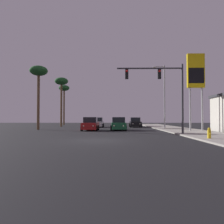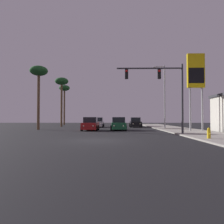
{
  "view_description": "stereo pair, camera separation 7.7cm",
  "coord_description": "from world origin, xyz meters",
  "px_view_note": "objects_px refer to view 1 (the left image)",
  "views": [
    {
      "loc": [
        1.23,
        -15.15,
        1.53
      ],
      "look_at": [
        0.83,
        11.7,
        2.31
      ],
      "focal_mm": 35.0,
      "sensor_mm": 36.0,
      "label": 1
    },
    {
      "loc": [
        1.31,
        -15.15,
        1.53
      ],
      "look_at": [
        0.83,
        11.7,
        2.31
      ],
      "focal_mm": 35.0,
      "sensor_mm": 36.0,
      "label": 2
    }
  ],
  "objects_px": {
    "street_lamp": "(164,93)",
    "palm_tree_near": "(39,74)",
    "car_green": "(118,124)",
    "gas_station_sign": "(196,75)",
    "car_red": "(90,124)",
    "traffic_light_mast": "(164,85)",
    "car_black": "(135,123)",
    "fire_hydrant": "(209,133)",
    "palm_tree_far": "(64,90)",
    "palm_tree_mid": "(61,84)",
    "car_silver": "(98,123)"
  },
  "relations": [
    {
      "from": "palm_tree_far",
      "to": "palm_tree_mid",
      "type": "bearing_deg",
      "value": -79.4
    },
    {
      "from": "fire_hydrant",
      "to": "palm_tree_near",
      "type": "height_order",
      "value": "palm_tree_near"
    },
    {
      "from": "car_silver",
      "to": "car_red",
      "type": "distance_m",
      "value": 10.18
    },
    {
      "from": "car_silver",
      "to": "palm_tree_mid",
      "type": "xyz_separation_m",
      "value": [
        -6.72,
        1.36,
        6.98
      ]
    },
    {
      "from": "street_lamp",
      "to": "palm_tree_near",
      "type": "bearing_deg",
      "value": -172.88
    },
    {
      "from": "car_green",
      "to": "gas_station_sign",
      "type": "relative_size",
      "value": 0.48
    },
    {
      "from": "palm_tree_near",
      "to": "street_lamp",
      "type": "bearing_deg",
      "value": 7.12
    },
    {
      "from": "car_black",
      "to": "fire_hydrant",
      "type": "distance_m",
      "value": 22.62
    },
    {
      "from": "car_red",
      "to": "street_lamp",
      "type": "bearing_deg",
      "value": -159.26
    },
    {
      "from": "car_green",
      "to": "palm_tree_far",
      "type": "relative_size",
      "value": 0.48
    },
    {
      "from": "fire_hydrant",
      "to": "car_silver",
      "type": "bearing_deg",
      "value": 113.38
    },
    {
      "from": "car_green",
      "to": "gas_station_sign",
      "type": "distance_m",
      "value": 11.12
    },
    {
      "from": "fire_hydrant",
      "to": "car_black",
      "type": "bearing_deg",
      "value": 98.02
    },
    {
      "from": "palm_tree_far",
      "to": "palm_tree_near",
      "type": "distance_m",
      "value": 20.04
    },
    {
      "from": "fire_hydrant",
      "to": "gas_station_sign",
      "type": "bearing_deg",
      "value": 74.29
    },
    {
      "from": "car_silver",
      "to": "car_black",
      "type": "bearing_deg",
      "value": -178.81
    },
    {
      "from": "gas_station_sign",
      "to": "palm_tree_mid",
      "type": "xyz_separation_m",
      "value": [
        -19.21,
        13.57,
        1.13
      ]
    },
    {
      "from": "car_silver",
      "to": "traffic_light_mast",
      "type": "xyz_separation_m",
      "value": [
        7.59,
        -17.45,
        3.9
      ]
    },
    {
      "from": "car_green",
      "to": "car_red",
      "type": "bearing_deg",
      "value": 10.06
    },
    {
      "from": "car_silver",
      "to": "palm_tree_mid",
      "type": "bearing_deg",
      "value": -10.99
    },
    {
      "from": "car_silver",
      "to": "palm_tree_far",
      "type": "distance_m",
      "value": 15.93
    },
    {
      "from": "palm_tree_mid",
      "to": "palm_tree_far",
      "type": "distance_m",
      "value": 10.17
    },
    {
      "from": "car_black",
      "to": "gas_station_sign",
      "type": "distance_m",
      "value": 14.88
    },
    {
      "from": "palm_tree_far",
      "to": "street_lamp",
      "type": "bearing_deg",
      "value": -43.85
    },
    {
      "from": "car_red",
      "to": "palm_tree_near",
      "type": "xyz_separation_m",
      "value": [
        -7.22,
        1.55,
        6.73
      ]
    },
    {
      "from": "car_red",
      "to": "traffic_light_mast",
      "type": "bearing_deg",
      "value": 137.23
    },
    {
      "from": "fire_hydrant",
      "to": "palm_tree_mid",
      "type": "distance_m",
      "value": 29.69
    },
    {
      "from": "gas_station_sign",
      "to": "palm_tree_far",
      "type": "relative_size",
      "value": 0.99
    },
    {
      "from": "car_red",
      "to": "traffic_light_mast",
      "type": "height_order",
      "value": "traffic_light_mast"
    },
    {
      "from": "palm_tree_mid",
      "to": "palm_tree_near",
      "type": "distance_m",
      "value": 10.02
    },
    {
      "from": "car_black",
      "to": "palm_tree_mid",
      "type": "distance_m",
      "value": 15.0
    },
    {
      "from": "traffic_light_mast",
      "to": "gas_station_sign",
      "type": "height_order",
      "value": "gas_station_sign"
    },
    {
      "from": "car_green",
      "to": "fire_hydrant",
      "type": "distance_m",
      "value": 14.28
    },
    {
      "from": "car_green",
      "to": "street_lamp",
      "type": "bearing_deg",
      "value": -156.96
    },
    {
      "from": "palm_tree_mid",
      "to": "car_black",
      "type": "bearing_deg",
      "value": -5.55
    },
    {
      "from": "car_green",
      "to": "fire_hydrant",
      "type": "height_order",
      "value": "car_green"
    },
    {
      "from": "street_lamp",
      "to": "car_black",
      "type": "bearing_deg",
      "value": 118.04
    },
    {
      "from": "car_black",
      "to": "fire_hydrant",
      "type": "relative_size",
      "value": 5.68
    },
    {
      "from": "fire_hydrant",
      "to": "palm_tree_far",
      "type": "bearing_deg",
      "value": 118.43
    },
    {
      "from": "car_green",
      "to": "traffic_light_mast",
      "type": "distance_m",
      "value": 9.81
    },
    {
      "from": "street_lamp",
      "to": "palm_tree_mid",
      "type": "bearing_deg",
      "value": 154.86
    },
    {
      "from": "fire_hydrant",
      "to": "palm_tree_mid",
      "type": "bearing_deg",
      "value": 124.64
    },
    {
      "from": "car_black",
      "to": "palm_tree_mid",
      "type": "bearing_deg",
      "value": -4.96
    },
    {
      "from": "palm_tree_far",
      "to": "palm_tree_near",
      "type": "height_order",
      "value": "palm_tree_far"
    },
    {
      "from": "car_green",
      "to": "car_black",
      "type": "distance_m",
      "value": 10.01
    },
    {
      "from": "traffic_light_mast",
      "to": "palm_tree_near",
      "type": "height_order",
      "value": "palm_tree_near"
    },
    {
      "from": "car_red",
      "to": "car_silver",
      "type": "bearing_deg",
      "value": -90.07
    },
    {
      "from": "car_black",
      "to": "street_lamp",
      "type": "height_order",
      "value": "street_lamp"
    },
    {
      "from": "street_lamp",
      "to": "palm_tree_near",
      "type": "xyz_separation_m",
      "value": [
        -17.31,
        -2.16,
        2.38
      ]
    },
    {
      "from": "palm_tree_far",
      "to": "palm_tree_near",
      "type": "relative_size",
      "value": 1.05
    }
  ]
}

